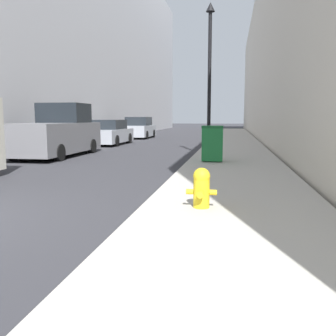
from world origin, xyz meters
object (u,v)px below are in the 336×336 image
(trash_bin, at_px, (212,143))
(parked_sedan_far, at_px, (139,129))
(fire_hydrant, at_px, (202,187))
(lamppost, at_px, (210,72))
(pickup_truck, at_px, (57,134))
(parked_sedan_near, at_px, (109,133))

(trash_bin, xyz_separation_m, parked_sedan_far, (-6.59, 16.00, 0.02))
(fire_hydrant, relative_size, trash_bin, 0.55)
(trash_bin, distance_m, lamppost, 3.96)
(trash_bin, bearing_deg, pickup_truck, 163.03)
(trash_bin, bearing_deg, parked_sedan_near, 127.02)
(trash_bin, relative_size, parked_sedan_far, 0.29)
(parked_sedan_far, bearing_deg, lamppost, -64.45)
(trash_bin, bearing_deg, lamppost, 96.14)
(parked_sedan_near, bearing_deg, fire_hydrant, -66.24)
(pickup_truck, distance_m, parked_sedan_near, 6.81)
(pickup_truck, bearing_deg, fire_hydrant, -52.00)
(fire_hydrant, relative_size, parked_sedan_far, 0.16)
(trash_bin, bearing_deg, fire_hydrant, -88.57)
(parked_sedan_near, bearing_deg, trash_bin, -52.98)
(pickup_truck, xyz_separation_m, parked_sedan_near, (-0.03, 6.81, -0.25))
(trash_bin, xyz_separation_m, lamppost, (-0.31, 2.86, 2.72))
(parked_sedan_near, bearing_deg, parked_sedan_far, 89.43)
(parked_sedan_near, distance_m, parked_sedan_far, 7.17)
(fire_hydrant, xyz_separation_m, parked_sedan_far, (-6.75, 22.67, 0.29))
(fire_hydrant, bearing_deg, parked_sedan_far, 106.59)
(trash_bin, height_order, pickup_truck, pickup_truck)
(pickup_truck, bearing_deg, lamppost, 7.53)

